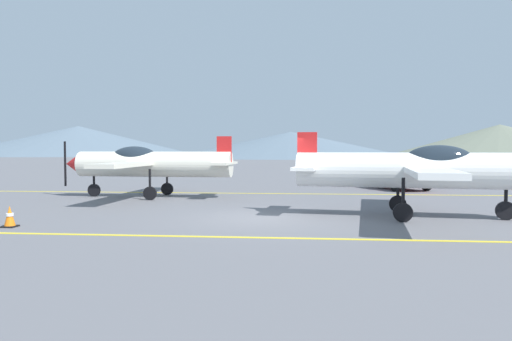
{
  "coord_description": "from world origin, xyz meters",
  "views": [
    {
      "loc": [
        1.2,
        -14.52,
        2.13
      ],
      "look_at": [
        -0.75,
        6.0,
        1.2
      ],
      "focal_mm": 33.28,
      "sensor_mm": 36.0,
      "label": 1
    }
  ],
  "objects_px": {
    "airplane_mid": "(148,163)",
    "car_sedan": "(396,173)",
    "traffic_cone_front": "(10,217)",
    "airplane_near": "(417,169)"
  },
  "relations": [
    {
      "from": "airplane_near",
      "to": "airplane_mid",
      "type": "xyz_separation_m",
      "value": [
        -10.34,
        5.24,
        0.0
      ]
    },
    {
      "from": "airplane_near",
      "to": "airplane_mid",
      "type": "relative_size",
      "value": 1.0
    },
    {
      "from": "airplane_mid",
      "to": "car_sedan",
      "type": "bearing_deg",
      "value": 25.12
    },
    {
      "from": "airplane_mid",
      "to": "traffic_cone_front",
      "type": "bearing_deg",
      "value": -98.25
    },
    {
      "from": "car_sedan",
      "to": "traffic_cone_front",
      "type": "relative_size",
      "value": 7.9
    },
    {
      "from": "airplane_near",
      "to": "traffic_cone_front",
      "type": "relative_size",
      "value": 15.22
    },
    {
      "from": "airplane_near",
      "to": "car_sedan",
      "type": "distance_m",
      "value": 10.89
    },
    {
      "from": "airplane_near",
      "to": "traffic_cone_front",
      "type": "xyz_separation_m",
      "value": [
        -11.53,
        -2.94,
        -1.22
      ]
    },
    {
      "from": "airplane_near",
      "to": "traffic_cone_front",
      "type": "height_order",
      "value": "airplane_near"
    },
    {
      "from": "airplane_mid",
      "to": "car_sedan",
      "type": "height_order",
      "value": "airplane_mid"
    }
  ]
}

